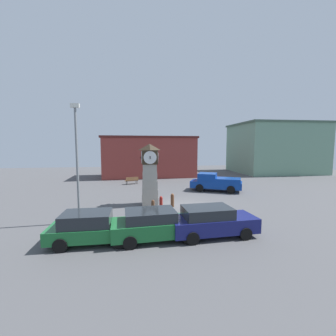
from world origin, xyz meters
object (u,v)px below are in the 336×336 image
Objects in this scene: bollard_mid_row at (161,204)px; car_navy_sedan at (92,227)px; car_by_building at (211,221)px; bollard_end_row at (141,217)px; clock_tower at (150,174)px; pickup_truck at (216,182)px; street_lamp_far_side at (77,156)px; bench at (132,180)px; bollard_far_row at (153,208)px; bollard_near_tower at (172,200)px; car_near_tower at (155,224)px.

car_navy_sedan reaches higher than bollard_mid_row.
car_navy_sedan is at bearing 179.69° from car_by_building.
bollard_end_row is (-1.49, -2.38, -0.13)m from bollard_mid_row.
clock_tower reaches higher than pickup_truck.
pickup_truck is 14.68m from street_lamp_far_side.
pickup_truck is 0.77× the size of street_lamp_far_side.
bollard_far_row is at bearing -82.88° from bench.
bollard_near_tower is 7.74m from street_lamp_far_side.
bollard_far_row is at bearing 126.51° from car_by_building.
car_by_building is (6.09, -0.03, 0.03)m from car_navy_sedan.
bollard_mid_row is 0.27× the size of car_navy_sedan.
bench is (-4.41, 16.73, -0.27)m from car_by_building.
bollard_near_tower is at bearing 54.57° from bollard_end_row.
car_navy_sedan is (-2.46, -2.31, 0.33)m from bollard_end_row.
street_lamp_far_side reaches higher than bench.
pickup_truck is at bearing 47.06° from car_navy_sedan.
bollard_far_row is at bearing 59.77° from bollard_end_row.
bollard_near_tower is 0.93× the size of bollard_mid_row.
car_near_tower is 1.01× the size of car_by_building.
car_by_building is 17.31m from bench.
car_near_tower is at bearing -99.82° from bollard_mid_row.
bollard_far_row reaches higher than bollard_near_tower.
clock_tower is at bearing 90.15° from bollard_far_row.
pickup_truck is at bearing 57.00° from car_near_tower.
street_lamp_far_side is at bearing -155.92° from bollard_near_tower.
car_by_building is 2.73× the size of bench.
bench is (-2.27, 12.00, -0.04)m from bollard_mid_row.
bollard_mid_row reaches higher than bollard_far_row.
clock_tower is 7.61m from car_by_building.
pickup_truck is (6.51, 6.54, 0.36)m from bollard_mid_row.
bollard_near_tower is at bearing 48.21° from bollard_mid_row.
car_navy_sedan is 0.91× the size of car_by_building.
bollard_end_row is 0.21× the size of car_navy_sedan.
bollard_mid_row is at bearing 55.53° from bollard_far_row.
car_navy_sedan is at bearing -130.03° from bollard_mid_row.
pickup_truck is at bearing 45.12° from bollard_mid_row.
pickup_truck is at bearing 48.12° from bollard_end_row.
bollard_near_tower is 1.53m from bollard_mid_row.
bollard_mid_row is 9.24m from pickup_truck.
clock_tower reaches higher than bench.
car_navy_sedan is (-3.28, -6.84, -1.71)m from clock_tower.
car_by_building is 12.09m from pickup_truck.
bollard_mid_row is 6.54m from street_lamp_far_side.
bollard_end_row is 14.41m from bench.
car_navy_sedan is at bearing 178.91° from car_near_tower.
car_near_tower is 13.47m from pickup_truck.
bench is (-3.29, 10.86, -0.01)m from bollard_near_tower.
car_navy_sedan is at bearing -115.62° from clock_tower.
pickup_truck is at bearing 46.27° from bollard_far_row.
pickup_truck reaches higher than bollard_far_row.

